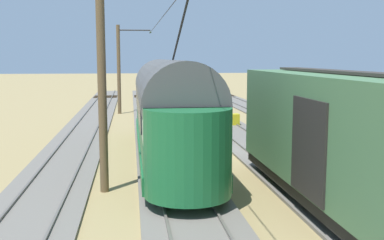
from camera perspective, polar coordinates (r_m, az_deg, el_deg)
ground_plane at (r=21.51m, az=2.70°, el=-4.05°), size 220.00×220.00×0.00m
track_streetcar_siding at (r=23.84m, az=18.33°, el=-3.14°), size 2.80×80.00×0.18m
track_adjacent_siding at (r=22.29m, az=8.12°, el=-3.56°), size 2.80×80.00×0.18m
track_third_siding at (r=21.53m, az=-3.20°, el=-3.89°), size 2.80×80.00×0.18m
track_outer_siding at (r=21.66m, az=-14.87°, el=-4.08°), size 2.80×80.00×0.18m
vintage_streetcar at (r=19.55m, az=-2.88°, el=1.44°), size 2.65×15.56×5.92m
coach_adjacent at (r=12.81m, az=20.33°, el=-2.77°), size 2.96×12.96×3.85m
catenary_pole_foreground at (r=36.55m, az=-8.95°, el=6.42°), size 2.72×0.28×6.90m
catenary_pole_mid_near at (r=15.05m, az=-10.82°, el=4.61°), size 2.72×0.28×6.90m
switch_stand at (r=33.36m, az=13.19°, el=1.18°), size 0.50×0.30×1.24m
track_end_bumper at (r=29.61m, az=4.12°, el=-0.03°), size 1.80×0.60×0.80m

